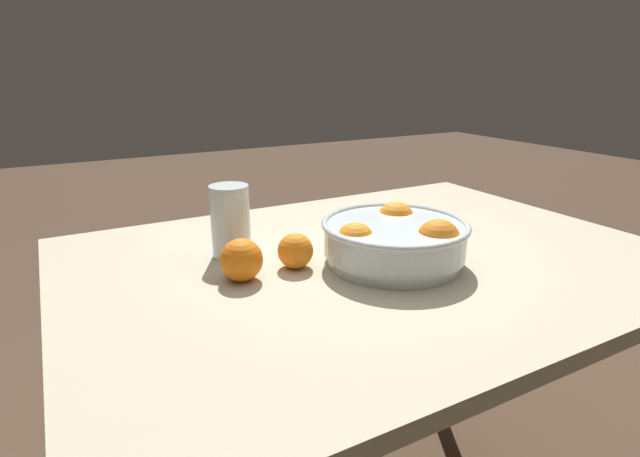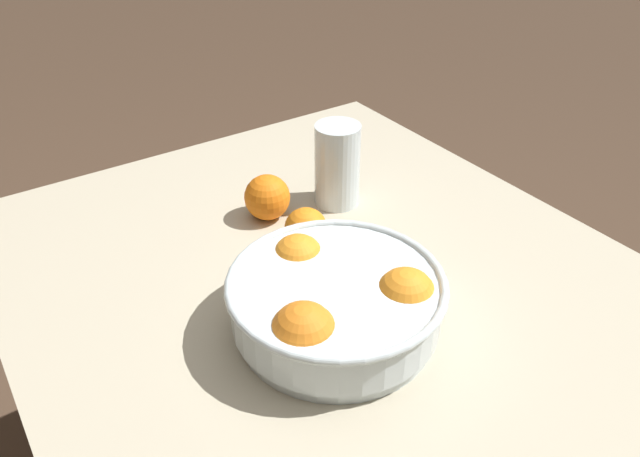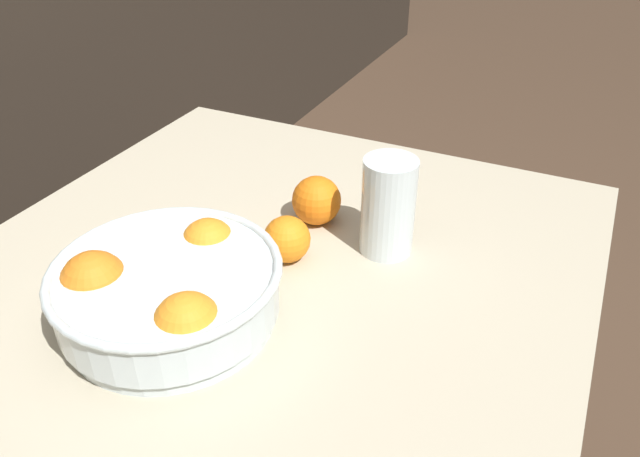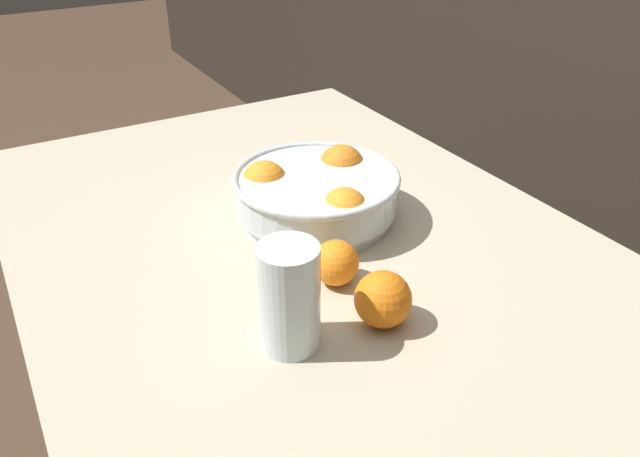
{
  "view_description": "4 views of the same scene",
  "coord_description": "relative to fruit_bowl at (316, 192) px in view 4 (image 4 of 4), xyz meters",
  "views": [
    {
      "loc": [
        0.56,
        0.79,
        1.13
      ],
      "look_at": [
        0.11,
        -0.02,
        0.83
      ],
      "focal_mm": 28.0,
      "sensor_mm": 36.0,
      "label": 1
    },
    {
      "loc": [
        -0.52,
        0.42,
        1.34
      ],
      "look_at": [
        0.13,
        -0.02,
        0.82
      ],
      "focal_mm": 35.0,
      "sensor_mm": 36.0,
      "label": 2
    },
    {
      "loc": [
        -0.48,
        -0.38,
        1.3
      ],
      "look_at": [
        0.16,
        -0.07,
        0.84
      ],
      "focal_mm": 35.0,
      "sensor_mm": 36.0,
      "label": 3
    },
    {
      "loc": [
        0.81,
        -0.41,
        1.31
      ],
      "look_at": [
        0.12,
        -0.02,
        0.83
      ],
      "focal_mm": 35.0,
      "sensor_mm": 36.0,
      "label": 4
    }
  ],
  "objects": [
    {
      "name": "orange_loose_front",
      "position": [
        0.29,
        -0.07,
        -0.01
      ],
      "size": [
        0.08,
        0.08,
        0.08
      ],
      "primitive_type": "sphere",
      "color": "orange",
      "rests_on": "dining_table"
    },
    {
      "name": "dining_table",
      "position": [
        0.01,
        -0.06,
        -0.13
      ],
      "size": [
        1.21,
        0.88,
        0.76
      ],
      "color": "#B7AD93",
      "rests_on": "ground_plane"
    },
    {
      "name": "fruit_bowl",
      "position": [
        0.0,
        0.0,
        0.0
      ],
      "size": [
        0.29,
        0.29,
        0.1
      ],
      "color": "silver",
      "rests_on": "dining_table"
    },
    {
      "name": "orange_loose_near_bowl",
      "position": [
        0.18,
        -0.07,
        -0.01
      ],
      "size": [
        0.07,
        0.07,
        0.07
      ],
      "primitive_type": "sphere",
      "color": "orange",
      "rests_on": "dining_table"
    },
    {
      "name": "juice_glass",
      "position": [
        0.27,
        -0.19,
        0.02
      ],
      "size": [
        0.08,
        0.08,
        0.15
      ],
      "color": "#F4A314",
      "rests_on": "dining_table"
    }
  ]
}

